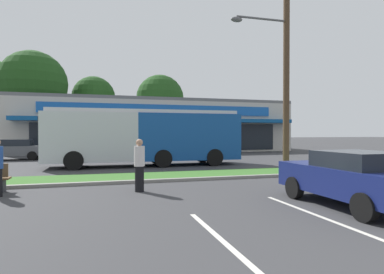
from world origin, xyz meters
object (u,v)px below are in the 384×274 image
at_px(city_bus, 145,136).
at_px(car_1, 13,149).
at_px(car_0, 354,178).
at_px(pedestrian_near_bench, 139,165).
at_px(utility_pole, 284,60).
at_px(car_2, 143,149).

xyz_separation_m(city_bus, car_1, (-8.57, 6.76, -1.00)).
bearing_deg(car_0, pedestrian_near_bench, 54.23).
xyz_separation_m(utility_pole, car_0, (-2.18, -6.74, -4.68)).
bearing_deg(car_1, car_2, 172.13).
distance_m(city_bus, car_2, 5.62).
relative_size(utility_pole, city_bus, 0.91).
height_order(car_0, pedestrian_near_bench, pedestrian_near_bench).
xyz_separation_m(city_bus, car_0, (3.81, -11.84, -1.00)).
bearing_deg(car_1, pedestrian_near_bench, 115.94).
height_order(car_0, car_2, car_0).
height_order(car_1, pedestrian_near_bench, pedestrian_near_bench).
distance_m(car_0, car_2, 17.63).
distance_m(utility_pole, car_1, 19.36).
height_order(city_bus, pedestrian_near_bench, city_bus).
relative_size(utility_pole, car_1, 2.14).
distance_m(car_0, car_1, 22.35).
height_order(city_bus, car_2, city_bus).
distance_m(city_bus, car_0, 12.48).
xyz_separation_m(utility_pole, city_bus, (-5.99, 5.11, -3.68)).
xyz_separation_m(car_0, car_2, (-3.21, 17.34, -0.03)).
xyz_separation_m(car_1, pedestrian_near_bench, (7.25, -14.90, 0.11)).
height_order(car_2, pedestrian_near_bench, pedestrian_near_bench).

